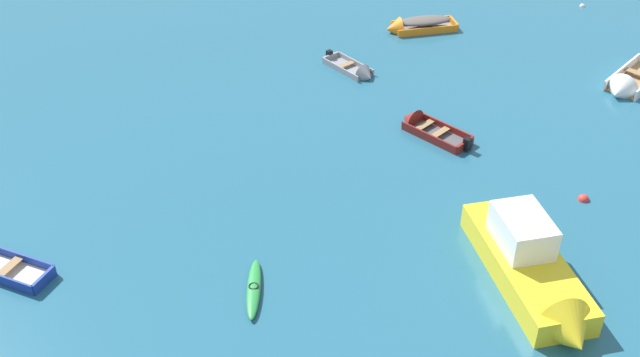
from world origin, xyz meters
TOP-DOWN VIEW (x-y plane):
  - motor_launch_yellow_far_right at (6.05, 13.84)m, footprint 2.59×7.08m
  - rowboat_orange_midfield_right at (7.28, 34.17)m, footprint 4.00×1.57m
  - rowboat_grey_distant_center at (3.28, 29.56)m, footprint 2.46×3.17m
  - rowboat_white_midfield_left at (15.65, 26.03)m, footprint 4.48×4.06m
  - rowboat_maroon_outer_left at (5.07, 24.11)m, footprint 2.95×3.42m
  - kayak_green_near_left at (-3.16, 15.06)m, footprint 0.86×2.90m
  - mooring_buoy_far_field at (9.89, 18.14)m, footprint 0.44×0.44m
  - mooring_buoy_trailing at (17.94, 35.89)m, footprint 0.31×0.31m

SIDE VIEW (x-z plane):
  - mooring_buoy_far_field at x=9.89m, z-range -0.22..0.22m
  - mooring_buoy_trailing at x=17.94m, z-range -0.16..0.16m
  - kayak_green_near_left at x=-3.16m, z-range -0.01..0.27m
  - rowboat_grey_distant_center at x=3.28m, z-range -0.36..0.65m
  - rowboat_maroon_outer_left at x=5.07m, z-range -0.39..0.76m
  - rowboat_white_midfield_left at x=15.65m, z-range -0.49..0.97m
  - rowboat_orange_midfield_right at x=7.28m, z-range -0.30..0.93m
  - motor_launch_yellow_far_right at x=6.05m, z-range -0.56..1.94m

